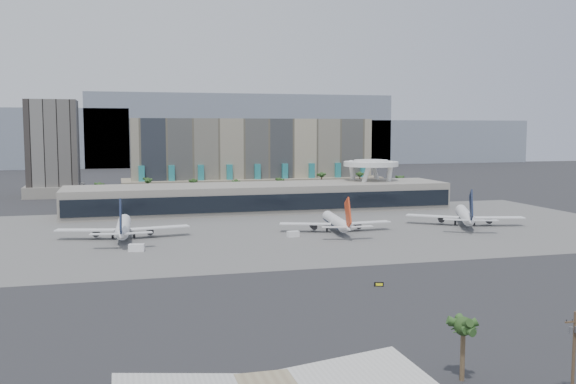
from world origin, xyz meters
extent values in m
plane|color=#232326|center=(0.00, 0.00, 0.00)|extent=(900.00, 900.00, 0.00)
cube|color=#5B5B59|center=(0.00, 55.00, 0.03)|extent=(260.00, 130.00, 0.06)
cube|color=gray|center=(60.00, 470.00, 35.00)|extent=(300.00, 60.00, 70.00)
cube|color=gray|center=(260.00, 470.00, 22.50)|extent=(220.00, 60.00, 45.00)
cube|color=tan|center=(10.00, 175.00, 21.00)|extent=(130.00, 22.00, 42.00)
cube|color=tan|center=(10.00, 173.00, 5.00)|extent=(140.00, 30.00, 10.00)
cube|color=teal|center=(-50.00, 163.00, 9.00)|extent=(3.00, 2.00, 18.00)
cube|color=teal|center=(-35.00, 163.00, 9.00)|extent=(3.00, 2.00, 18.00)
cube|color=teal|center=(-20.00, 163.00, 9.00)|extent=(3.00, 2.00, 18.00)
cube|color=teal|center=(-5.00, 163.00, 9.00)|extent=(3.00, 2.00, 18.00)
cube|color=teal|center=(10.00, 163.00, 9.00)|extent=(3.00, 2.00, 18.00)
cube|color=teal|center=(25.00, 163.00, 9.00)|extent=(3.00, 2.00, 18.00)
cube|color=teal|center=(40.00, 163.00, 9.00)|extent=(3.00, 2.00, 18.00)
cube|color=teal|center=(55.00, 163.00, 9.00)|extent=(3.00, 2.00, 18.00)
cube|color=teal|center=(70.00, 163.00, 9.00)|extent=(3.00, 2.00, 18.00)
cube|color=black|center=(-95.00, 200.00, 26.00)|extent=(26.00, 26.00, 52.00)
cube|color=#9E978A|center=(-95.00, 200.00, 3.00)|extent=(30.00, 30.00, 6.00)
cube|color=#9E978A|center=(0.00, 110.00, 6.00)|extent=(170.00, 32.00, 12.00)
cube|color=black|center=(0.00, 93.80, 5.50)|extent=(168.00, 0.60, 7.00)
cube|color=black|center=(0.00, 110.00, 13.25)|extent=(170.00, 12.00, 2.50)
cylinder|color=white|center=(61.36, 122.36, 11.00)|extent=(6.98, 6.99, 21.89)
cylinder|color=white|center=(48.64, 122.36, 11.00)|extent=(6.98, 6.99, 21.89)
cylinder|color=white|center=(48.64, 109.64, 11.00)|extent=(6.98, 6.99, 21.89)
cylinder|color=white|center=(61.36, 109.64, 11.00)|extent=(6.98, 6.99, 21.89)
cylinder|color=white|center=(55.00, 116.00, 20.00)|extent=(26.00, 26.00, 2.20)
cylinder|color=white|center=(55.00, 116.00, 21.30)|extent=(16.00, 16.00, 1.20)
cylinder|color=brown|center=(-70.00, 145.00, 6.00)|extent=(0.70, 0.70, 12.00)
sphere|color=#29491D|center=(-70.00, 145.00, 11.70)|extent=(2.80, 2.80, 2.80)
cylinder|color=brown|center=(-48.00, 145.00, 6.00)|extent=(0.70, 0.70, 12.00)
sphere|color=#29491D|center=(-48.00, 145.00, 11.70)|extent=(2.80, 2.80, 2.80)
cylinder|color=brown|center=(-26.00, 145.00, 6.00)|extent=(0.70, 0.70, 12.00)
sphere|color=#29491D|center=(-26.00, 145.00, 11.70)|extent=(2.80, 2.80, 2.80)
cylinder|color=brown|center=(-5.00, 145.00, 6.00)|extent=(0.70, 0.70, 12.00)
sphere|color=#29491D|center=(-5.00, 145.00, 11.70)|extent=(2.80, 2.80, 2.80)
cylinder|color=brown|center=(18.00, 145.00, 6.00)|extent=(0.70, 0.70, 12.00)
sphere|color=#29491D|center=(18.00, 145.00, 11.70)|extent=(2.80, 2.80, 2.80)
cylinder|color=brown|center=(40.00, 145.00, 6.00)|extent=(0.70, 0.70, 12.00)
sphere|color=#29491D|center=(40.00, 145.00, 11.70)|extent=(2.80, 2.80, 2.80)
cylinder|color=brown|center=(62.00, 145.00, 6.00)|extent=(0.70, 0.70, 12.00)
sphere|color=#29491D|center=(62.00, 145.00, 11.70)|extent=(2.80, 2.80, 2.80)
cylinder|color=brown|center=(85.00, 145.00, 6.00)|extent=(0.70, 0.70, 12.00)
sphere|color=#29491D|center=(85.00, 145.00, 11.70)|extent=(2.80, 2.80, 2.80)
cylinder|color=#4C3826|center=(-2.00, -96.00, 6.00)|extent=(0.44, 0.44, 12.00)
cube|color=#4C3826|center=(-2.00, -96.00, 10.60)|extent=(3.20, 0.22, 0.22)
cylinder|color=slate|center=(-2.90, -96.35, 9.60)|extent=(0.56, 0.56, 0.90)
cylinder|color=black|center=(-3.40, -96.00, 10.85)|extent=(0.12, 0.12, 0.30)
cylinder|color=white|center=(-60.43, 52.58, 3.95)|extent=(5.63, 30.10, 4.39)
cylinder|color=black|center=(-60.43, 52.58, 3.79)|extent=(5.51, 29.50, 4.30)
cone|color=white|center=(-59.72, 69.73, 3.95)|extent=(4.59, 5.12, 4.39)
cone|color=white|center=(-61.23, 33.23, 4.28)|extent=(4.80, 10.05, 4.39)
cube|color=white|center=(-72.54, 51.98, 3.29)|extent=(20.23, 9.16, 0.38)
cube|color=white|center=(-48.41, 50.98, 3.29)|extent=(20.22, 7.63, 0.38)
cylinder|color=black|center=(-69.22, 52.39, 2.20)|extent=(2.59, 4.49, 2.42)
cylinder|color=black|center=(-51.67, 51.66, 2.20)|extent=(2.59, 4.49, 2.42)
cube|color=black|center=(-61.30, 31.58, 9.99)|extent=(0.96, 9.98, 11.56)
cube|color=white|center=(-66.21, 32.33, 4.83)|extent=(9.07, 3.96, 0.27)
cube|color=white|center=(-56.34, 31.93, 4.83)|extent=(8.98, 3.26, 0.27)
cylinder|color=black|center=(-59.94, 64.25, 0.88)|extent=(0.55, 0.55, 1.76)
cylinder|color=black|center=(-63.98, 51.62, 0.88)|extent=(0.77, 0.77, 1.76)
cylinder|color=black|center=(-56.96, 51.33, 0.88)|extent=(0.77, 0.77, 1.76)
cylinder|color=white|center=(13.44, 47.69, 3.64)|extent=(7.32, 27.85, 4.04)
cylinder|color=black|center=(13.44, 47.69, 3.49)|extent=(7.17, 27.29, 3.96)
cone|color=white|center=(15.33, 63.38, 3.64)|extent=(4.56, 5.00, 4.04)
cone|color=white|center=(11.30, 29.99, 3.94)|extent=(5.10, 9.51, 4.04)
cube|color=white|center=(2.28, 48.02, 3.03)|extent=(18.52, 9.71, 0.35)
cube|color=white|center=(24.35, 45.35, 3.03)|extent=(18.48, 5.65, 0.35)
cylinder|color=black|center=(5.35, 48.16, 2.02)|extent=(2.69, 4.28, 2.22)
cylinder|color=black|center=(21.40, 46.22, 2.02)|extent=(2.69, 4.28, 2.22)
cube|color=red|center=(11.12, 28.49, 9.20)|extent=(1.60, 9.17, 10.64)
cube|color=white|center=(6.66, 29.54, 4.45)|extent=(8.38, 4.23, 0.25)
cube|color=white|center=(15.69, 28.45, 4.45)|extent=(8.13, 2.38, 0.25)
cylinder|color=black|center=(14.73, 58.36, 0.81)|extent=(0.51, 0.51, 1.62)
cylinder|color=black|center=(10.10, 47.08, 0.81)|extent=(0.71, 0.71, 1.62)
cylinder|color=black|center=(16.52, 46.30, 0.81)|extent=(0.71, 0.71, 1.62)
cylinder|color=white|center=(66.08, 48.78, 3.95)|extent=(16.48, 29.01, 4.39)
cylinder|color=black|center=(66.08, 48.78, 3.78)|extent=(16.15, 28.43, 4.30)
cone|color=white|center=(73.24, 64.36, 3.95)|extent=(6.05, 6.32, 4.39)
cone|color=white|center=(58.00, 31.20, 4.28)|extent=(8.11, 10.80, 4.39)
cube|color=white|center=(54.66, 52.82, 3.29)|extent=(18.45, 15.31, 0.38)
cube|color=white|center=(76.58, 42.75, 3.29)|extent=(20.22, 8.61, 0.38)
cylinder|color=black|center=(57.88, 51.94, 2.19)|extent=(4.02, 4.99, 2.41)
cylinder|color=black|center=(73.82, 44.62, 2.19)|extent=(4.02, 4.99, 2.41)
cube|color=black|center=(57.32, 29.71, 9.98)|extent=(4.66, 9.28, 11.55)
cube|color=white|center=(53.06, 32.27, 4.82)|extent=(8.69, 6.77, 0.27)
cube|color=white|center=(62.03, 28.15, 4.82)|extent=(9.10, 4.83, 0.27)
cylinder|color=black|center=(70.95, 59.38, 0.88)|extent=(0.55, 0.55, 1.75)
cylinder|color=black|center=(62.43, 49.25, 0.88)|extent=(0.77, 0.77, 1.75)
cylinder|color=black|center=(68.81, 46.32, 0.88)|extent=(0.77, 0.77, 1.75)
cube|color=white|center=(-56.96, 26.92, 1.12)|extent=(4.90, 2.97, 2.24)
cube|color=white|center=(-4.64, 39.37, 1.01)|extent=(4.11, 2.56, 2.03)
cube|color=black|center=(-3.41, -31.66, 0.51)|extent=(2.23, 0.90, 1.01)
cube|color=gold|center=(-3.41, -31.84, 0.51)|extent=(1.57, 0.49, 0.61)
cylinder|color=black|center=(-4.22, -31.66, 0.30)|extent=(0.12, 0.12, 0.61)
cylinder|color=black|center=(-2.60, -31.66, 0.30)|extent=(0.12, 0.12, 0.61)
cylinder|color=brown|center=(-13.84, -87.10, 4.25)|extent=(0.70, 0.70, 8.50)
sphere|color=#29491D|center=(-13.84, -87.10, 8.20)|extent=(2.80, 2.80, 2.80)
camera|label=1|loc=(-62.10, -168.32, 36.95)|focal=40.00mm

